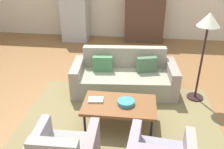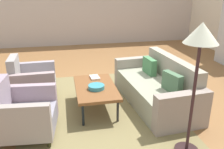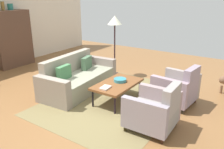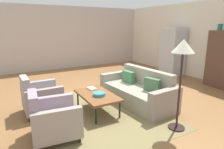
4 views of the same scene
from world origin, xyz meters
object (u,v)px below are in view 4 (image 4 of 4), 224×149
(armchair_right, at_px, (51,120))
(fruit_bowl, at_px, (99,94))
(vase_tall, at_px, (220,27))
(floor_lamp, at_px, (183,55))
(armchair_left, at_px, (39,99))
(book_stack, at_px, (92,88))
(refrigerator, at_px, (173,52))
(coffee_table, at_px, (97,96))
(couch, at_px, (139,92))

(armchair_right, distance_m, fruit_bowl, 1.27)
(vase_tall, height_order, floor_lamp, vase_tall)
(armchair_left, bearing_deg, armchair_right, -1.16)
(book_stack, height_order, refrigerator, refrigerator)
(armchair_right, xyz_separation_m, book_stack, (-0.99, 1.21, 0.10))
(book_stack, xyz_separation_m, floor_lamp, (1.84, 0.98, 1.00))
(book_stack, bearing_deg, armchair_left, -99.42)
(armchair_right, distance_m, floor_lamp, 2.59)
(armchair_right, relative_size, book_stack, 3.34)
(armchair_right, bearing_deg, book_stack, 135.05)
(coffee_table, distance_m, armchair_right, 1.31)
(couch, relative_size, coffee_table, 1.80)
(couch, xyz_separation_m, armchair_right, (0.60, -2.35, 0.06))
(book_stack, height_order, floor_lamp, floor_lamp)
(floor_lamp, bearing_deg, refrigerator, 135.36)
(coffee_table, height_order, floor_lamp, floor_lamp)
(armchair_right, xyz_separation_m, fruit_bowl, (-0.49, 1.17, 0.12))
(armchair_left, height_order, book_stack, armchair_left)
(fruit_bowl, bearing_deg, vase_tall, 91.56)
(armchair_left, bearing_deg, couch, 74.70)
(fruit_bowl, bearing_deg, armchair_left, -121.18)
(fruit_bowl, bearing_deg, armchair_right, -67.36)
(armchair_right, bearing_deg, armchair_left, -174.33)
(floor_lamp, bearing_deg, armchair_left, -133.08)
(fruit_bowl, bearing_deg, book_stack, 175.28)
(armchair_right, height_order, floor_lamp, floor_lamp)
(coffee_table, height_order, vase_tall, vase_tall)
(book_stack, bearing_deg, armchair_right, -50.61)
(couch, xyz_separation_m, vase_tall, (-0.00, 3.13, 1.61))
(armchair_right, height_order, fruit_bowl, armchair_right)
(armchair_right, relative_size, floor_lamp, 0.51)
(couch, xyz_separation_m, armchair_left, (-0.59, -2.35, 0.06))
(fruit_bowl, xyz_separation_m, vase_tall, (-0.12, 4.32, 1.43))
(armchair_right, distance_m, vase_tall, 5.73)
(armchair_left, distance_m, vase_tall, 5.73)
(coffee_table, distance_m, armchair_left, 1.31)
(vase_tall, distance_m, floor_lamp, 3.63)
(coffee_table, distance_m, refrigerator, 4.61)
(vase_tall, relative_size, refrigerator, 0.11)
(armchair_left, bearing_deg, book_stack, 79.40)
(coffee_table, bearing_deg, book_stack, 174.02)
(coffee_table, bearing_deg, vase_tall, 90.13)
(vase_tall, bearing_deg, floor_lamp, -66.20)
(armchair_left, relative_size, book_stack, 3.34)
(armchair_left, xyz_separation_m, armchair_right, (1.19, 0.00, 0.00))
(book_stack, bearing_deg, coffee_table, -5.98)
(couch, height_order, book_stack, couch)
(book_stack, xyz_separation_m, vase_tall, (0.39, 4.28, 1.45))
(refrigerator, bearing_deg, armchair_left, -77.48)
(refrigerator, distance_m, floor_lamp, 4.58)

